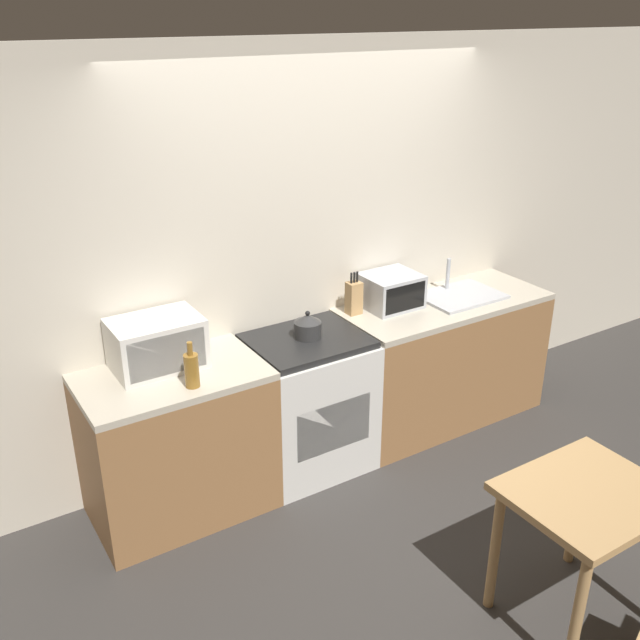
{
  "coord_description": "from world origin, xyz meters",
  "views": [
    {
      "loc": [
        -2.25,
        -2.65,
        2.75
      ],
      "look_at": [
        -0.21,
        0.6,
        1.05
      ],
      "focal_mm": 40.0,
      "sensor_mm": 36.0,
      "label": 1
    }
  ],
  "objects_px": {
    "dining_table": "(586,513)",
    "stove_range": "(308,403)",
    "microwave": "(157,344)",
    "kettle": "(308,326)",
    "toaster_oven": "(391,291)",
    "bottle": "(192,370)"
  },
  "relations": [
    {
      "from": "stove_range",
      "to": "toaster_oven",
      "type": "distance_m",
      "value": 0.93
    },
    {
      "from": "stove_range",
      "to": "microwave",
      "type": "bearing_deg",
      "value": 172.39
    },
    {
      "from": "bottle",
      "to": "dining_table",
      "type": "xyz_separation_m",
      "value": [
        1.25,
        -1.58,
        -0.39
      ]
    },
    {
      "from": "toaster_oven",
      "to": "dining_table",
      "type": "bearing_deg",
      "value": -99.19
    },
    {
      "from": "toaster_oven",
      "to": "dining_table",
      "type": "xyz_separation_m",
      "value": [
        -0.31,
        -1.9,
        -0.41
      ]
    },
    {
      "from": "kettle",
      "to": "dining_table",
      "type": "relative_size",
      "value": 0.24
    },
    {
      "from": "stove_range",
      "to": "microwave",
      "type": "height_order",
      "value": "microwave"
    },
    {
      "from": "dining_table",
      "to": "stove_range",
      "type": "bearing_deg",
      "value": 103.56
    },
    {
      "from": "microwave",
      "to": "toaster_oven",
      "type": "relative_size",
      "value": 1.35
    },
    {
      "from": "stove_range",
      "to": "toaster_oven",
      "type": "xyz_separation_m",
      "value": [
        0.73,
        0.13,
        0.56
      ]
    },
    {
      "from": "bottle",
      "to": "dining_table",
      "type": "distance_m",
      "value": 2.05
    },
    {
      "from": "microwave",
      "to": "dining_table",
      "type": "xyz_separation_m",
      "value": [
        1.32,
        -1.89,
        -0.44
      ]
    },
    {
      "from": "toaster_oven",
      "to": "dining_table",
      "type": "distance_m",
      "value": 1.96
    },
    {
      "from": "toaster_oven",
      "to": "dining_table",
      "type": "relative_size",
      "value": 0.5
    },
    {
      "from": "kettle",
      "to": "toaster_oven",
      "type": "xyz_separation_m",
      "value": [
        0.72,
        0.12,
        0.04
      ]
    },
    {
      "from": "kettle",
      "to": "microwave",
      "type": "xyz_separation_m",
      "value": [
        -0.91,
        0.11,
        0.07
      ]
    },
    {
      "from": "stove_range",
      "to": "microwave",
      "type": "relative_size",
      "value": 1.84
    },
    {
      "from": "kettle",
      "to": "bottle",
      "type": "bearing_deg",
      "value": -166.7
    },
    {
      "from": "bottle",
      "to": "stove_range",
      "type": "bearing_deg",
      "value": 12.75
    },
    {
      "from": "dining_table",
      "to": "toaster_oven",
      "type": "bearing_deg",
      "value": 80.81
    },
    {
      "from": "bottle",
      "to": "toaster_oven",
      "type": "distance_m",
      "value": 1.59
    },
    {
      "from": "kettle",
      "to": "bottle",
      "type": "xyz_separation_m",
      "value": [
        -0.83,
        -0.2,
        0.03
      ]
    }
  ]
}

